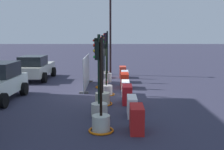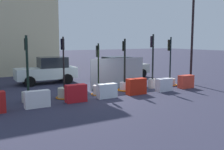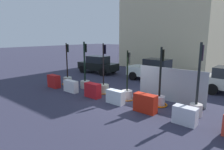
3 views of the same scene
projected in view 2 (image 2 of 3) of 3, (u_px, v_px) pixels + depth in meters
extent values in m
plane|color=#2F2E43|center=(99.00, 95.00, 15.21)|extent=(120.00, 120.00, 0.00)
cylinder|color=beige|center=(29.00, 97.00, 13.37)|extent=(0.66, 0.66, 0.52)
cylinder|color=black|center=(27.00, 64.00, 13.15)|extent=(0.12, 0.12, 2.78)
cube|color=black|center=(26.00, 44.00, 13.14)|extent=(0.15, 0.13, 0.59)
sphere|color=red|center=(25.00, 40.00, 13.18)|extent=(0.09, 0.09, 0.09)
sphere|color=orange|center=(26.00, 44.00, 13.20)|extent=(0.09, 0.09, 0.09)
sphere|color=green|center=(26.00, 48.00, 13.23)|extent=(0.09, 0.09, 0.09)
cylinder|color=#B8B69F|center=(64.00, 93.00, 14.27)|extent=(0.69, 0.69, 0.55)
cylinder|color=black|center=(64.00, 63.00, 14.05)|extent=(0.09, 0.09, 2.68)
cube|color=black|center=(62.00, 44.00, 14.03)|extent=(0.17, 0.14, 0.57)
sphere|color=red|center=(62.00, 41.00, 14.07)|extent=(0.10, 0.10, 0.10)
sphere|color=orange|center=(62.00, 44.00, 14.10)|extent=(0.10, 0.10, 0.10)
sphere|color=green|center=(62.00, 48.00, 14.12)|extent=(0.10, 0.10, 0.10)
torus|color=orange|center=(64.00, 97.00, 14.30)|extent=(0.92, 0.92, 0.06)
cylinder|color=beige|center=(99.00, 90.00, 15.17)|extent=(0.64, 0.64, 0.53)
cylinder|color=black|center=(98.00, 64.00, 14.99)|extent=(0.08, 0.08, 2.35)
cube|color=black|center=(98.00, 51.00, 14.98)|extent=(0.16, 0.14, 0.64)
sphere|color=red|center=(97.00, 47.00, 15.03)|extent=(0.09, 0.09, 0.09)
sphere|color=orange|center=(97.00, 51.00, 15.06)|extent=(0.09, 0.09, 0.09)
sphere|color=green|center=(97.00, 55.00, 15.08)|extent=(0.09, 0.09, 0.09)
torus|color=orange|center=(99.00, 94.00, 15.20)|extent=(0.88, 0.88, 0.05)
cylinder|color=silver|center=(125.00, 86.00, 16.39)|extent=(0.61, 0.61, 0.52)
cylinder|color=black|center=(125.00, 61.00, 16.18)|extent=(0.11, 0.11, 2.62)
cube|color=black|center=(124.00, 46.00, 16.19)|extent=(0.18, 0.16, 0.60)
sphere|color=red|center=(123.00, 43.00, 16.24)|extent=(0.10, 0.10, 0.10)
sphere|color=orange|center=(123.00, 46.00, 16.26)|extent=(0.10, 0.10, 0.10)
sphere|color=green|center=(123.00, 49.00, 16.29)|extent=(0.10, 0.10, 0.10)
torus|color=orange|center=(125.00, 90.00, 16.42)|extent=(0.90, 0.90, 0.08)
cylinder|color=beige|center=(152.00, 84.00, 17.20)|extent=(0.56, 0.56, 0.59)
cylinder|color=black|center=(153.00, 57.00, 16.98)|extent=(0.11, 0.11, 2.83)
cube|color=black|center=(152.00, 42.00, 16.97)|extent=(0.15, 0.16, 0.70)
sphere|color=red|center=(151.00, 38.00, 17.02)|extent=(0.09, 0.09, 0.09)
sphere|color=orange|center=(151.00, 42.00, 17.05)|extent=(0.09, 0.09, 0.09)
sphere|color=green|center=(151.00, 45.00, 17.08)|extent=(0.09, 0.09, 0.09)
cylinder|color=#B1A9A0|center=(170.00, 82.00, 18.33)|extent=(0.72, 0.72, 0.46)
cylinder|color=black|center=(170.00, 58.00, 18.11)|extent=(0.10, 0.10, 2.79)
cube|color=black|center=(169.00, 45.00, 18.09)|extent=(0.19, 0.16, 0.75)
sphere|color=red|center=(168.00, 41.00, 18.13)|extent=(0.11, 0.11, 0.11)
sphere|color=orange|center=(168.00, 45.00, 18.16)|extent=(0.11, 0.11, 0.11)
sphere|color=green|center=(168.00, 49.00, 18.19)|extent=(0.11, 0.11, 0.11)
torus|color=orange|center=(170.00, 85.00, 18.35)|extent=(1.00, 1.00, 0.06)
cube|color=white|center=(37.00, 99.00, 12.26)|extent=(1.14, 0.41, 0.78)
cube|color=red|center=(76.00, 93.00, 13.35)|extent=(1.05, 0.48, 0.87)
cube|color=silver|center=(107.00, 91.00, 14.26)|extent=(1.08, 0.43, 0.76)
cube|color=red|center=(136.00, 86.00, 15.20)|extent=(1.15, 0.49, 0.91)
cube|color=silver|center=(164.00, 85.00, 16.15)|extent=(0.99, 0.49, 0.77)
cube|color=red|center=(186.00, 82.00, 17.20)|extent=(1.00, 0.50, 0.83)
cube|color=silver|center=(46.00, 73.00, 18.98)|extent=(4.27, 1.84, 0.77)
cube|color=black|center=(53.00, 62.00, 19.10)|extent=(2.02, 1.52, 0.74)
cylinder|color=black|center=(30.00, 82.00, 17.67)|extent=(0.70, 0.32, 0.69)
cylinder|color=black|center=(25.00, 78.00, 19.17)|extent=(0.70, 0.32, 0.69)
cylinder|color=black|center=(68.00, 79.00, 18.88)|extent=(0.70, 0.32, 0.69)
cylinder|color=black|center=(60.00, 76.00, 20.38)|extent=(0.70, 0.32, 0.69)
cube|color=#B6B9AE|center=(122.00, 69.00, 22.03)|extent=(4.38, 1.90, 0.72)
cube|color=black|center=(117.00, 61.00, 21.67)|extent=(1.96, 1.62, 0.65)
cylinder|color=black|center=(129.00, 71.00, 23.56)|extent=(0.71, 0.30, 0.70)
cylinder|color=black|center=(142.00, 73.00, 21.92)|extent=(0.71, 0.30, 0.70)
cylinder|color=black|center=(102.00, 73.00, 22.23)|extent=(0.71, 0.30, 0.70)
cylinder|color=black|center=(114.00, 76.00, 20.59)|extent=(0.71, 0.30, 0.70)
cylinder|color=black|center=(192.00, 38.00, 18.35)|extent=(0.16, 0.16, 6.35)
cube|color=#949CA6|center=(118.00, 73.00, 17.23)|extent=(3.94, 0.04, 1.92)
cube|color=#4C4C4C|center=(94.00, 90.00, 16.44)|extent=(0.16, 0.50, 0.10)
cube|color=#4C4C4C|center=(140.00, 85.00, 18.26)|extent=(0.16, 0.50, 0.10)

